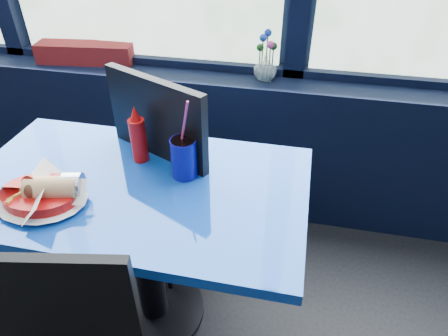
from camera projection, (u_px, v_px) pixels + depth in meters
window_sill at (151, 134)px, 2.33m from camera, size 5.00×0.26×0.80m
near_table at (141, 221)px, 1.50m from camera, size 1.20×0.70×0.75m
chair_near_back at (161, 164)px, 1.73m from camera, size 0.64×0.64×1.06m
planter_box at (86, 53)px, 2.14m from camera, size 0.53×0.19×0.10m
flower_vase at (265, 65)px, 1.94m from camera, size 0.13×0.13×0.24m
food_basket at (42, 194)px, 1.29m from camera, size 0.30×0.30×0.10m
ketchup_bottle at (138, 137)px, 1.45m from camera, size 0.06×0.06×0.22m
soda_cup at (184, 157)px, 1.39m from camera, size 0.09×0.09×0.31m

